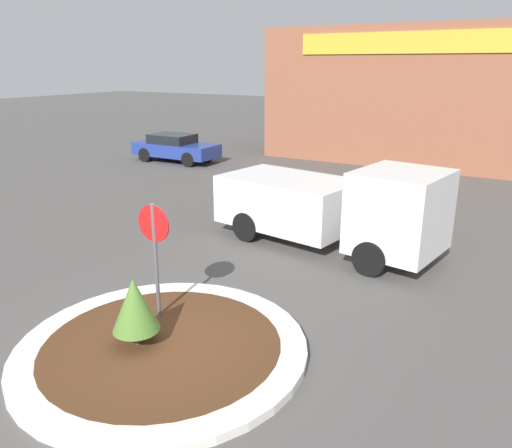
# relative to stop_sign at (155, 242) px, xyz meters

# --- Properties ---
(ground_plane) EXTENTS (120.00, 120.00, 0.00)m
(ground_plane) POSITION_rel_stop_sign_xyz_m (0.70, -0.75, -1.58)
(ground_plane) COLOR #514F4C
(traffic_island) EXTENTS (4.86, 4.86, 0.15)m
(traffic_island) POSITION_rel_stop_sign_xyz_m (0.70, -0.75, -1.51)
(traffic_island) COLOR silver
(traffic_island) RESTS_ON ground_plane
(stop_sign) EXTENTS (0.68, 0.07, 2.29)m
(stop_sign) POSITION_rel_stop_sign_xyz_m (0.00, 0.00, 0.00)
(stop_sign) COLOR #4C4C51
(stop_sign) RESTS_ON ground_plane
(island_shrub) EXTENTS (0.78, 0.78, 1.18)m
(island_shrub) POSITION_rel_stop_sign_xyz_m (0.35, -0.96, -0.71)
(island_shrub) COLOR brown
(island_shrub) RESTS_ON traffic_island
(utility_truck) EXTENTS (6.17, 3.06, 2.27)m
(utility_truck) POSITION_rel_stop_sign_xyz_m (1.22, 5.34, -0.47)
(utility_truck) COLOR white
(utility_truck) RESTS_ON ground_plane
(storefront_building) EXTENTS (13.86, 6.07, 6.26)m
(storefront_building) POSITION_rel_stop_sign_xyz_m (0.01, 19.36, 1.55)
(storefront_building) COLOR #93563D
(storefront_building) RESTS_ON ground_plane
(parked_sedan_blue) EXTENTS (4.25, 1.82, 1.33)m
(parked_sedan_blue) POSITION_rel_stop_sign_xyz_m (-9.88, 12.74, -0.89)
(parked_sedan_blue) COLOR navy
(parked_sedan_blue) RESTS_ON ground_plane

